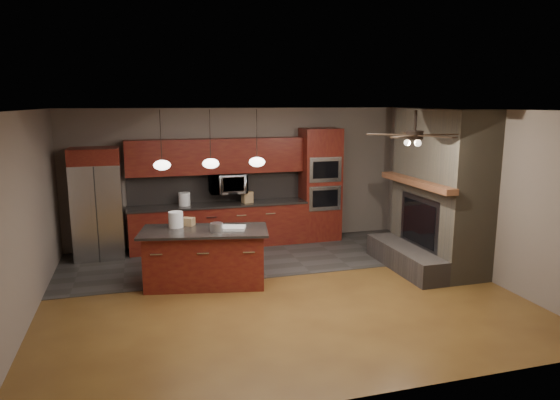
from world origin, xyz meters
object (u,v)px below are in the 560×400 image
object	(u,v)px
counter_bucket	(184,199)
paint_can	(217,227)
cardboard_box	(188,222)
kitchen_island	(205,257)
oven_tower	(320,185)
paint_tray	(232,228)
counter_box	(247,197)
white_bucket	(176,220)
microwave	(228,183)
refrigerator	(97,204)

from	to	relation	value
counter_bucket	paint_can	bearing A→B (deg)	-82.93
paint_can	cardboard_box	size ratio (longest dim) A/B	1.03
paint_can	kitchen_island	bearing A→B (deg)	136.16
counter_bucket	oven_tower	bearing A→B (deg)	-0.15
paint_tray	counter_bucket	bearing A→B (deg)	121.53
cardboard_box	counter_box	world-z (taller)	counter_box
oven_tower	paint_can	distance (m)	3.44
paint_can	paint_tray	xyz separation A→B (m)	(0.25, 0.08, -0.05)
counter_box	paint_can	bearing A→B (deg)	-129.10
white_bucket	counter_box	bearing A→B (deg)	48.41
kitchen_island	oven_tower	bearing A→B (deg)	48.68
paint_can	counter_bucket	bearing A→B (deg)	97.07
cardboard_box	counter_box	size ratio (longest dim) A/B	0.89
white_bucket	paint_tray	bearing A→B (deg)	-24.17
microwave	cardboard_box	distance (m)	2.07
paint_can	cardboard_box	world-z (taller)	paint_can
oven_tower	counter_box	size ratio (longest dim) A/B	10.58
white_bucket	counter_bucket	distance (m)	1.84
oven_tower	paint_tray	size ratio (longest dim) A/B	5.51
oven_tower	kitchen_island	size ratio (longest dim) A/B	1.11
refrigerator	counter_box	world-z (taller)	refrigerator
refrigerator	counter_bucket	distance (m)	1.62
white_bucket	microwave	bearing A→B (deg)	57.52
white_bucket	paint_can	distance (m)	0.75
oven_tower	counter_bucket	distance (m)	2.86
microwave	cardboard_box	bearing A→B (deg)	-118.87
microwave	counter_bucket	bearing A→B (deg)	-176.75
microwave	white_bucket	xyz separation A→B (m)	(-1.19, -1.87, -0.25)
microwave	white_bucket	size ratio (longest dim) A/B	2.87
cardboard_box	microwave	bearing A→B (deg)	95.19
cardboard_box	kitchen_island	bearing A→B (deg)	-25.61
oven_tower	refrigerator	distance (m)	4.47
kitchen_island	counter_bucket	size ratio (longest dim) A/B	8.26
cardboard_box	counter_bucket	xyz separation A→B (m)	(0.11, 1.74, 0.05)
oven_tower	cardboard_box	world-z (taller)	oven_tower
refrigerator	kitchen_island	world-z (taller)	refrigerator
kitchen_island	counter_box	world-z (taller)	counter_box
oven_tower	cardboard_box	size ratio (longest dim) A/B	11.93
refrigerator	kitchen_island	distance (m)	2.72
oven_tower	kitchen_island	bearing A→B (deg)	-142.60
white_bucket	paint_tray	world-z (taller)	white_bucket
kitchen_island	white_bucket	world-z (taller)	white_bucket
white_bucket	paint_can	bearing A→B (deg)	-38.00
microwave	refrigerator	bearing A→B (deg)	-176.99
paint_can	refrigerator	bearing A→B (deg)	130.83
microwave	counter_box	bearing A→B (deg)	-14.76
counter_bucket	cardboard_box	bearing A→B (deg)	-93.52
paint_can	cardboard_box	bearing A→B (deg)	126.08
paint_tray	refrigerator	bearing A→B (deg)	153.34
refrigerator	counter_bucket	bearing A→B (deg)	2.88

